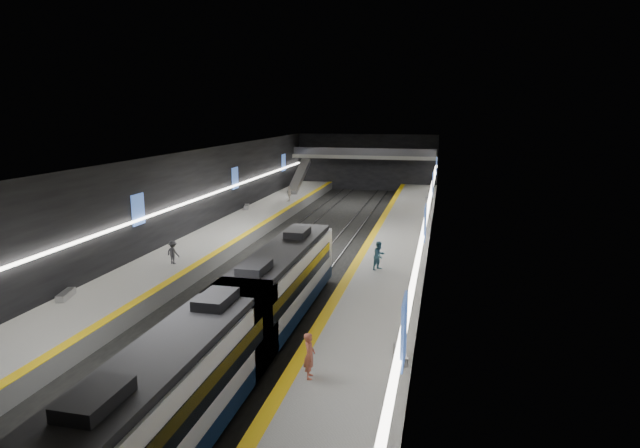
% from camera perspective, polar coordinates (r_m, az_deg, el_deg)
% --- Properties ---
extents(ground, '(70.00, 70.00, 0.00)m').
position_cam_1_polar(ground, '(43.93, -1.72, -2.90)').
color(ground, black).
rests_on(ground, ground).
extents(ceiling, '(20.00, 70.00, 0.04)m').
position_cam_1_polar(ceiling, '(42.57, -1.78, 7.56)').
color(ceiling, beige).
rests_on(ceiling, wall_left).
extents(wall_left, '(0.04, 70.00, 8.00)m').
position_cam_1_polar(wall_left, '(46.62, -13.73, 2.66)').
color(wall_left, black).
rests_on(wall_left, ground).
extents(wall_right, '(0.04, 70.00, 8.00)m').
position_cam_1_polar(wall_right, '(41.67, 11.67, 1.67)').
color(wall_right, black).
rests_on(wall_right, ground).
extents(wall_back, '(20.00, 0.04, 8.00)m').
position_cam_1_polar(wall_back, '(77.14, 4.98, 6.58)').
color(wall_back, black).
rests_on(wall_back, ground).
extents(platform_left, '(5.00, 70.00, 1.00)m').
position_cam_1_polar(platform_left, '(46.25, -10.74, -1.70)').
color(platform_left, slate).
rests_on(platform_left, ground).
extents(tile_surface_left, '(5.00, 70.00, 0.02)m').
position_cam_1_polar(tile_surface_left, '(46.13, -10.77, -1.09)').
color(tile_surface_left, '#989893').
rests_on(tile_surface_left, platform_left).
extents(tactile_strip_left, '(0.60, 70.00, 0.02)m').
position_cam_1_polar(tactile_strip_left, '(45.30, -8.22, -1.23)').
color(tactile_strip_left, yellow).
rests_on(tactile_strip_left, platform_left).
extents(platform_right, '(5.00, 70.00, 1.00)m').
position_cam_1_polar(platform_right, '(42.56, 8.10, -2.82)').
color(platform_right, slate).
rests_on(platform_right, ground).
extents(tile_surface_right, '(5.00, 70.00, 0.02)m').
position_cam_1_polar(tile_surface_right, '(42.43, 8.12, -2.15)').
color(tile_surface_right, '#989893').
rests_on(tile_surface_right, platform_right).
extents(tactile_strip_right, '(0.60, 70.00, 0.02)m').
position_cam_1_polar(tactile_strip_right, '(42.66, 5.18, -1.98)').
color(tactile_strip_right, yellow).
rests_on(tactile_strip_right, platform_right).
extents(rails, '(6.52, 70.00, 0.12)m').
position_cam_1_polar(rails, '(43.92, -1.72, -2.82)').
color(rails, gray).
rests_on(rails, ground).
extents(train, '(2.69, 26.90, 3.60)m').
position_cam_1_polar(train, '(23.92, -8.71, -10.58)').
color(train, '#10233D').
rests_on(train, ground).
extents(ad_posters, '(19.94, 53.50, 2.20)m').
position_cam_1_polar(ad_posters, '(43.94, -1.42, 3.11)').
color(ad_posters, '#4067C1').
rests_on(ad_posters, wall_left).
extents(cove_light_left, '(0.25, 68.60, 0.12)m').
position_cam_1_polar(cove_light_left, '(46.57, -13.49, 2.41)').
color(cove_light_left, white).
rests_on(cove_light_left, wall_left).
extents(cove_light_right, '(0.25, 68.60, 0.12)m').
position_cam_1_polar(cove_light_right, '(41.71, 11.38, 1.41)').
color(cove_light_right, white).
rests_on(cove_light_right, wall_right).
extents(mezzanine_bridge, '(20.00, 3.00, 1.50)m').
position_cam_1_polar(mezzanine_bridge, '(75.00, 4.76, 7.22)').
color(mezzanine_bridge, gray).
rests_on(mezzanine_bridge, wall_left).
extents(escalator, '(1.20, 7.50, 3.92)m').
position_cam_1_polar(escalator, '(70.01, -2.22, 5.15)').
color(escalator, '#99999E').
rests_on(escalator, platform_left).
extents(bench_left_near, '(0.86, 1.71, 0.40)m').
position_cam_1_polar(bench_left_near, '(33.37, -25.48, -6.86)').
color(bench_left_near, '#99999E').
rests_on(bench_left_near, platform_left).
extents(bench_left_far, '(0.87, 1.68, 0.40)m').
position_cam_1_polar(bench_left_far, '(57.62, -7.84, 1.82)').
color(bench_left_far, '#99999E').
rests_on(bench_left_far, platform_left).
extents(bench_right_near, '(0.75, 1.68, 0.40)m').
position_cam_1_polar(bench_right_near, '(23.55, 8.57, -13.62)').
color(bench_right_near, '#99999E').
rests_on(bench_right_near, platform_right).
extents(bench_right_far, '(0.80, 1.67, 0.39)m').
position_cam_1_polar(bench_right_far, '(64.44, 11.50, 2.78)').
color(bench_right_far, '#99999E').
rests_on(bench_right_far, platform_right).
extents(passenger_right_a, '(0.58, 0.76, 1.87)m').
position_cam_1_polar(passenger_right_a, '(21.52, -1.14, -13.90)').
color(passenger_right_a, '#D46A4F').
rests_on(passenger_right_a, platform_right).
extents(passenger_right_b, '(1.13, 1.18, 1.91)m').
position_cam_1_polar(passenger_right_b, '(35.39, 6.32, -3.39)').
color(passenger_right_b, teal).
rests_on(passenger_right_b, platform_right).
extents(passenger_left_a, '(0.43, 1.02, 1.74)m').
position_cam_1_polar(passenger_left_a, '(61.69, -3.31, 3.22)').
color(passenger_left_a, silver).
rests_on(passenger_left_a, platform_left).
extents(passenger_left_b, '(1.18, 0.89, 1.62)m').
position_cam_1_polar(passenger_left_b, '(37.87, -15.41, -2.96)').
color(passenger_left_b, '#3D3E44').
rests_on(passenger_left_b, platform_left).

